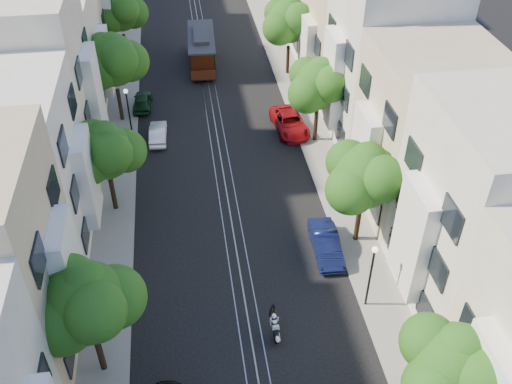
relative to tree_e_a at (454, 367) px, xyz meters
name	(u,v)px	position (x,y,z in m)	size (l,w,h in m)	color
ground	(210,96)	(-7.26, 31.02, -4.40)	(200.00, 200.00, 0.00)	black
sidewalk_east	(294,89)	(-0.01, 31.02, -4.34)	(2.50, 80.00, 0.12)	gray
sidewalk_west	(123,101)	(-14.51, 31.02, -4.34)	(2.50, 80.00, 0.12)	gray
rail_left	(204,96)	(-7.81, 31.02, -4.39)	(0.06, 80.00, 0.02)	gray
rail_slot	(210,95)	(-7.26, 31.02, -4.39)	(0.06, 80.00, 0.02)	gray
rail_right	(217,95)	(-6.71, 31.02, -4.39)	(0.06, 80.00, 0.02)	gray
lane_line	(210,96)	(-7.26, 31.02, -4.40)	(0.08, 80.00, 0.01)	tan
townhouses_east	(353,29)	(4.61, 30.94, 0.79)	(7.75, 72.00, 12.00)	beige
townhouses_west	(53,48)	(-19.13, 30.94, 0.68)	(7.75, 72.00, 11.76)	silver
tree_e_a	(454,367)	(0.00, 0.00, 0.00)	(4.72, 3.87, 6.27)	black
tree_e_b	(366,177)	(0.00, 12.00, 0.34)	(4.93, 4.08, 6.68)	black
tree_e_c	(320,85)	(0.00, 23.00, 0.20)	(4.84, 3.99, 6.52)	black
tree_e_d	(290,22)	(0.00, 34.00, 0.47)	(5.01, 4.16, 6.85)	black
tree_w_a	(88,304)	(-14.40, 5.00, 0.34)	(4.93, 4.08, 6.68)	black
tree_w_b	(106,153)	(-14.40, 17.00, 0.00)	(4.72, 3.87, 6.27)	black
tree_w_c	(114,61)	(-14.40, 28.00, 0.67)	(5.13, 4.28, 7.09)	black
tree_w_d	(121,12)	(-14.40, 39.00, 0.20)	(4.84, 3.99, 6.52)	black
lamp_east	(372,268)	(-0.96, 7.02, -1.55)	(0.32, 0.32, 4.16)	black
lamp_west	(128,107)	(-13.56, 25.02, -1.55)	(0.32, 0.32, 4.16)	black
sportbike_rider	(274,324)	(-6.07, 5.91, -3.64)	(0.45, 1.82, 1.37)	black
cable_car	(202,48)	(-7.49, 36.92, -2.69)	(2.66, 7.61, 2.89)	black
parked_car_e_mid	(326,244)	(-2.11, 11.27, -3.73)	(1.42, 4.08, 1.35)	#0C123D
parked_car_e_far	(290,123)	(-1.66, 24.71, -3.72)	(2.24, 4.85, 1.35)	maroon
parked_car_w_mid	(158,133)	(-11.66, 24.82, -3.83)	(1.20, 3.45, 1.14)	white
parked_car_w_far	(142,101)	(-12.86, 29.82, -3.79)	(1.43, 3.56, 1.21)	#143218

